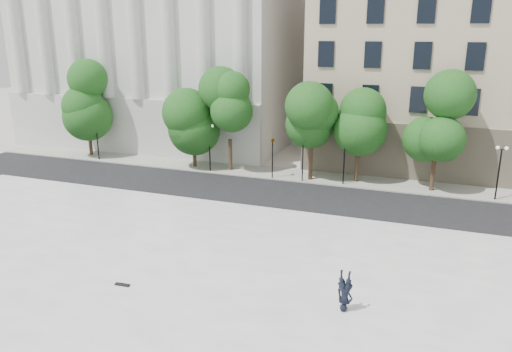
% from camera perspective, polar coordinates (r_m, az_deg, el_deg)
% --- Properties ---
extents(ground, '(160.00, 160.00, 0.00)m').
position_cam_1_polar(ground, '(25.85, -14.97, -13.69)').
color(ground, beige).
rests_on(ground, ground).
extents(plaza, '(44.00, 22.00, 0.45)m').
position_cam_1_polar(plaza, '(27.93, -11.48, -10.54)').
color(plaza, white).
rests_on(plaza, ground).
extents(street, '(60.00, 8.00, 0.02)m').
position_cam_1_polar(street, '(40.53, -0.51, -1.92)').
color(street, black).
rests_on(street, ground).
extents(far_sidewalk, '(60.00, 4.00, 0.12)m').
position_cam_1_polar(far_sidewalk, '(45.94, 2.10, 0.35)').
color(far_sidewalk, '#B0AEA2').
rests_on(far_sidewalk, ground).
extents(building_west, '(31.50, 27.65, 25.60)m').
position_cam_1_polar(building_west, '(64.31, -8.70, 16.31)').
color(building_west, silver).
rests_on(building_west, ground).
extents(building_east, '(36.00, 26.15, 23.00)m').
position_cam_1_polar(building_east, '(57.38, 27.22, 13.03)').
color(building_east, '#C1AE93').
rests_on(building_east, ground).
extents(traffic_light_west, '(0.73, 1.60, 4.13)m').
position_cam_1_polar(traffic_light_west, '(43.40, 1.91, 4.24)').
color(traffic_light_west, black).
rests_on(traffic_light_west, ground).
extents(traffic_light_east, '(0.56, 1.67, 4.16)m').
position_cam_1_polar(traffic_light_east, '(42.65, 5.41, 4.00)').
color(traffic_light_east, black).
rests_on(traffic_light_east, ground).
extents(person_lying, '(0.87, 2.04, 0.54)m').
position_cam_1_polar(person_lying, '(23.65, 10.06, -14.37)').
color(person_lying, black).
rests_on(person_lying, plaza).
extents(skateboard, '(0.79, 0.24, 0.08)m').
position_cam_1_polar(skateboard, '(26.33, -15.04, -11.90)').
color(skateboard, black).
rests_on(skateboard, plaza).
extents(street_trees, '(37.94, 5.01, 8.09)m').
position_cam_1_polar(street_trees, '(45.14, -0.90, 7.25)').
color(street_trees, '#382619').
rests_on(street_trees, ground).
extents(lamp_posts, '(37.54, 0.28, 4.49)m').
position_cam_1_polar(lamp_posts, '(43.81, 2.05, 3.49)').
color(lamp_posts, black).
rests_on(lamp_posts, ground).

